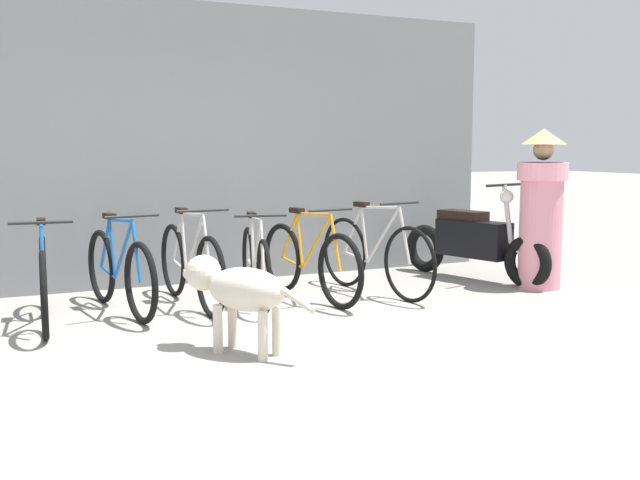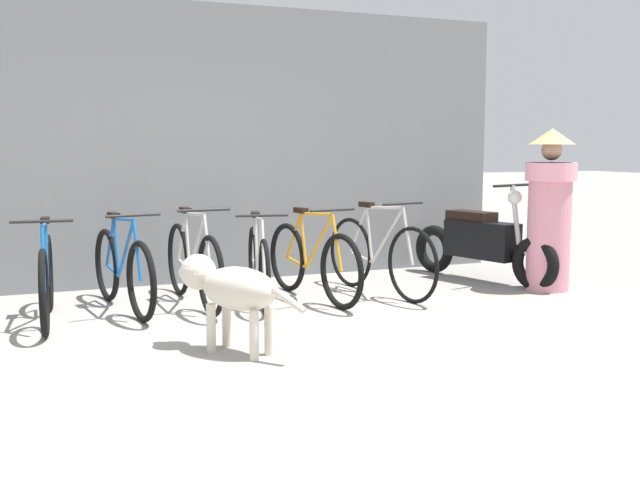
# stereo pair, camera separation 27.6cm
# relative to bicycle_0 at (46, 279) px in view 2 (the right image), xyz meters

# --- Properties ---
(ground_plane) EXTENTS (60.00, 60.00, 0.00)m
(ground_plane) POSITION_rel_bicycle_0_xyz_m (1.53, -1.49, -0.36)
(ground_plane) COLOR gray
(shop_wall_back) EXTENTS (7.18, 0.20, 2.91)m
(shop_wall_back) POSITION_rel_bicycle_0_xyz_m (1.53, 1.42, 1.09)
(shop_wall_back) COLOR slate
(shop_wall_back) RESTS_ON ground
(bicycle_0) EXTENTS (0.46, 1.65, 0.88)m
(bicycle_0) POSITION_rel_bicycle_0_xyz_m (0.00, 0.00, 0.00)
(bicycle_0) COLOR black
(bicycle_0) RESTS_ON ground
(bicycle_1) EXTENTS (0.46, 1.67, 0.88)m
(bicycle_1) POSITION_rel_bicycle_0_xyz_m (0.64, 0.22, 0.00)
(bicycle_1) COLOR black
(bicycle_1) RESTS_ON ground
(bicycle_2) EXTENTS (0.46, 1.75, 0.91)m
(bicycle_2) POSITION_rel_bicycle_0_xyz_m (1.26, 0.21, 0.01)
(bicycle_2) COLOR black
(bicycle_2) RESTS_ON ground
(bicycle_3) EXTENTS (0.49, 1.62, 0.85)m
(bicycle_3) POSITION_rel_bicycle_0_xyz_m (1.85, 0.13, -0.01)
(bicycle_3) COLOR black
(bicycle_3) RESTS_ON ground
(bicycle_4) EXTENTS (0.46, 1.67, 0.88)m
(bicycle_4) POSITION_rel_bicycle_0_xyz_m (2.35, 0.03, 0.00)
(bicycle_4) COLOR black
(bicycle_4) RESTS_ON ground
(bicycle_5) EXTENTS (0.46, 1.68, 0.92)m
(bicycle_5) POSITION_rel_bicycle_0_xyz_m (3.05, 0.02, 0.02)
(bicycle_5) COLOR black
(bicycle_5) RESTS_ON ground
(motorcycle) EXTENTS (0.69, 1.89, 1.06)m
(motorcycle) POSITION_rel_bicycle_0_xyz_m (4.39, 0.25, 0.05)
(motorcycle) COLOR black
(motorcycle) RESTS_ON ground
(stray_dog) EXTENTS (0.73, 0.96, 0.67)m
(stray_dog) POSITION_rel_bicycle_0_xyz_m (1.15, -1.43, 0.10)
(stray_dog) COLOR beige
(stray_dog) RESTS_ON ground
(person_in_robes) EXTENTS (0.52, 0.52, 1.61)m
(person_in_robes) POSITION_rel_bicycle_0_xyz_m (4.72, -0.41, 0.47)
(person_in_robes) COLOR pink
(person_in_robes) RESTS_ON ground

